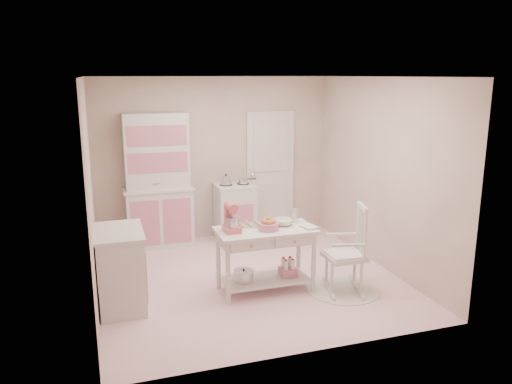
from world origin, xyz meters
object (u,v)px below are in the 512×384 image
(base_cabinet, at_px, (121,269))
(stand_mixer, at_px, (232,218))
(stove, at_px, (235,212))
(bread_basket, at_px, (269,226))
(rocking_chair, at_px, (345,248))
(hutch, at_px, (158,181))
(work_table, at_px, (265,260))

(base_cabinet, bearing_deg, stand_mixer, -2.96)
(stove, distance_m, bread_basket, 2.12)
(stand_mixer, height_order, bread_basket, stand_mixer)
(base_cabinet, bearing_deg, rocking_chair, -8.02)
(stand_mixer, bearing_deg, hutch, 103.78)
(rocking_chair, height_order, stand_mixer, stand_mixer)
(rocking_chair, relative_size, bread_basket, 4.40)
(hutch, relative_size, stove, 2.26)
(work_table, xyz_separation_m, bread_basket, (0.02, -0.05, 0.45))
(base_cabinet, relative_size, stand_mixer, 2.71)
(stove, distance_m, base_cabinet, 2.71)
(base_cabinet, bearing_deg, hutch, 70.91)
(base_cabinet, distance_m, work_table, 1.72)
(hutch, height_order, stand_mixer, hutch)
(work_table, bearing_deg, hutch, 116.45)
(stove, bearing_deg, bread_basket, -94.06)
(stove, xyz_separation_m, work_table, (-0.17, -2.03, -0.06))
(stove, height_order, stand_mixer, stand_mixer)
(stove, bearing_deg, base_cabinet, -134.25)
(hutch, relative_size, work_table, 1.73)
(stove, height_order, work_table, stove)
(rocking_chair, height_order, bread_basket, rocking_chair)
(stand_mixer, bearing_deg, stove, 70.87)
(stove, relative_size, bread_basket, 3.68)
(hutch, bearing_deg, base_cabinet, -109.09)
(rocking_chair, height_order, work_table, rocking_chair)
(base_cabinet, distance_m, bread_basket, 1.79)
(rocking_chair, bearing_deg, hutch, 144.87)
(stove, relative_size, base_cabinet, 1.00)
(base_cabinet, distance_m, rocking_chair, 2.68)
(stand_mixer, bearing_deg, rocking_chair, -15.61)
(base_cabinet, relative_size, work_table, 0.77)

